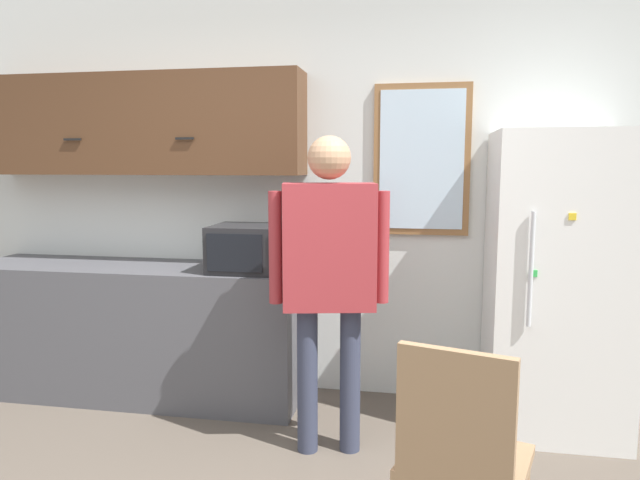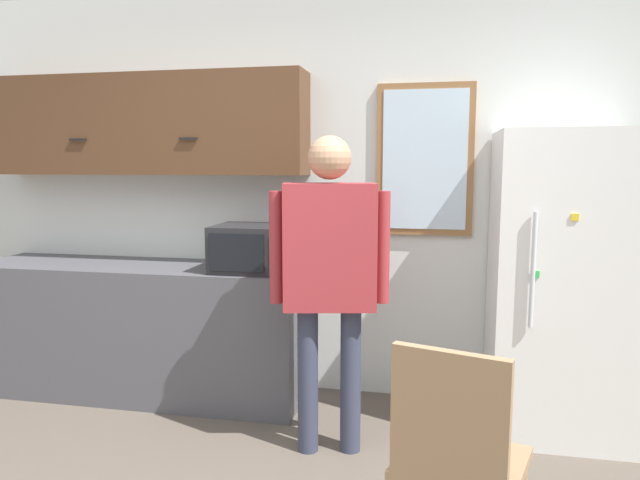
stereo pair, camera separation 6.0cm
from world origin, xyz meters
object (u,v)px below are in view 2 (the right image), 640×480
object	(u,v)px
microwave	(254,248)
chair	(456,455)
person	(329,262)
refrigerator	(560,285)

from	to	relation	value
microwave	chair	world-z (taller)	microwave
person	chair	world-z (taller)	person
person	refrigerator	distance (m)	1.35
refrigerator	chair	distance (m)	1.58
person	chair	bearing A→B (deg)	-66.93
person	refrigerator	size ratio (longest dim) A/B	0.98
microwave	refrigerator	distance (m)	1.81
person	chair	xyz separation A→B (m)	(0.63, -0.91, -0.52)
chair	person	bearing A→B (deg)	-37.87
refrigerator	person	bearing A→B (deg)	-157.84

